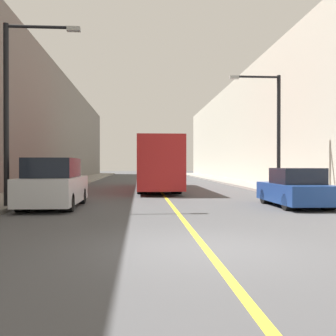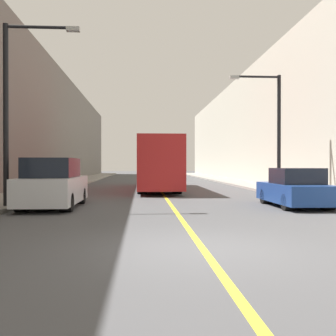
% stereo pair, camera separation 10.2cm
% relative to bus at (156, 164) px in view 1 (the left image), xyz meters
% --- Properties ---
extents(ground_plane, '(200.00, 200.00, 0.00)m').
position_rel_bus_xyz_m(ground_plane, '(0.20, -18.95, -1.77)').
color(ground_plane, '#474749').
extents(sidewalk_left, '(2.78, 72.00, 0.16)m').
position_rel_bus_xyz_m(sidewalk_left, '(-7.19, 11.05, -1.69)').
color(sidewalk_left, gray).
rests_on(sidewalk_left, ground).
extents(sidewalk_right, '(2.78, 72.00, 0.16)m').
position_rel_bus_xyz_m(sidewalk_right, '(7.58, 11.05, -1.69)').
color(sidewalk_right, gray).
rests_on(sidewalk_right, ground).
extents(building_row_left, '(4.00, 72.00, 10.72)m').
position_rel_bus_xyz_m(building_row_left, '(-10.58, 11.05, 3.58)').
color(building_row_left, '#66605B').
rests_on(building_row_left, ground).
extents(building_row_right, '(4.00, 72.00, 10.82)m').
position_rel_bus_xyz_m(building_row_right, '(10.97, 11.05, 3.64)').
color(building_row_right, '#B7B2A3').
rests_on(building_row_right, ground).
extents(road_center_line, '(0.16, 72.00, 0.01)m').
position_rel_bus_xyz_m(road_center_line, '(0.20, 11.05, -1.77)').
color(road_center_line, gold).
rests_on(road_center_line, ground).
extents(bus, '(2.58, 12.88, 3.31)m').
position_rel_bus_xyz_m(bus, '(0.00, 0.00, 0.00)').
color(bus, '#AD1E1E').
rests_on(bus, ground).
extents(parked_suv_left, '(1.99, 4.82, 1.95)m').
position_rel_bus_xyz_m(parked_suv_left, '(-4.50, -11.07, -0.88)').
color(parked_suv_left, silver).
rests_on(parked_suv_left, ground).
extents(car_right_near, '(1.88, 4.20, 1.56)m').
position_rel_bus_xyz_m(car_right_near, '(5.11, -11.39, -1.08)').
color(car_right_near, navy).
rests_on(car_right_near, ground).
extents(street_lamp_left, '(2.84, 0.24, 6.80)m').
position_rel_bus_xyz_m(street_lamp_left, '(-5.82, -11.69, 2.34)').
color(street_lamp_left, black).
rests_on(street_lamp_left, sidewalk_left).
extents(street_lamp_right, '(2.84, 0.24, 6.44)m').
position_rel_bus_xyz_m(street_lamp_right, '(6.19, -5.65, 2.15)').
color(street_lamp_right, black).
rests_on(street_lamp_right, sidewalk_right).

